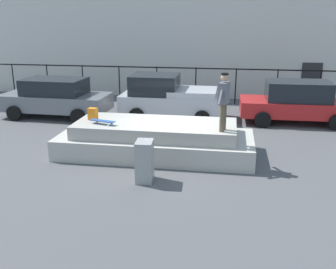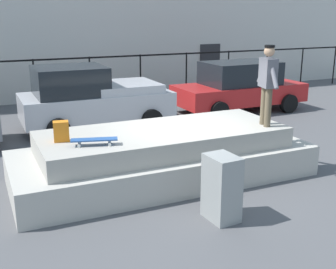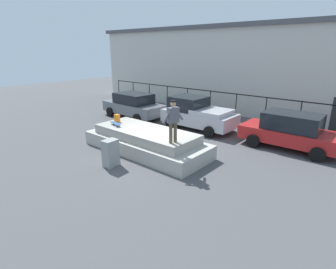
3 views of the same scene
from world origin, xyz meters
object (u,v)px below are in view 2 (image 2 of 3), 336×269
object	(u,v)px
car_red_sedan_far	(240,86)
utility_box	(222,188)
skateboarder	(268,80)
car_silver_pickup_mid	(92,97)
skateboard	(94,140)
backpack	(61,131)

from	to	relation	value
car_red_sedan_far	utility_box	xyz separation A→B (m)	(-4.89, -6.87, -0.31)
car_red_sedan_far	skateboarder	bearing A→B (deg)	-118.56
car_red_sedan_far	car_silver_pickup_mid	bearing A→B (deg)	-178.37
car_red_sedan_far	skateboard	bearing A→B (deg)	-141.59
skateboarder	backpack	world-z (taller)	skateboarder
backpack	utility_box	world-z (taller)	backpack
skateboarder	car_red_sedan_far	xyz separation A→B (m)	(2.90, 5.32, -1.15)
car_silver_pickup_mid	utility_box	distance (m)	6.75
car_silver_pickup_mid	car_red_sedan_far	xyz separation A→B (m)	(5.29, 0.15, -0.06)
backpack	car_silver_pickup_mid	distance (m)	4.90
skateboarder	car_silver_pickup_mid	world-z (taller)	skateboarder
skateboard	car_silver_pickup_mid	xyz separation A→B (m)	(1.29, 5.06, -0.22)
skateboarder	utility_box	size ratio (longest dim) A/B	1.50
car_silver_pickup_mid	car_red_sedan_far	world-z (taller)	car_silver_pickup_mid
skateboard	backpack	distance (m)	0.71
skateboard	backpack	bearing A→B (deg)	134.10
skateboarder	car_red_sedan_far	distance (m)	6.17
skateboarder	utility_box	distance (m)	2.92
backpack	car_red_sedan_far	xyz separation A→B (m)	(7.07, 4.71, -0.37)
car_silver_pickup_mid	utility_box	size ratio (longest dim) A/B	3.91
skateboard	car_red_sedan_far	xyz separation A→B (m)	(6.58, 5.22, -0.28)
car_red_sedan_far	utility_box	bearing A→B (deg)	-125.41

